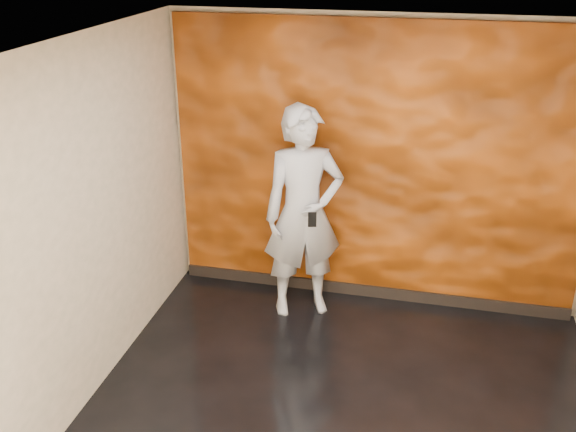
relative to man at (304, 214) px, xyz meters
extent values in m
cube|color=black|center=(0.61, -1.55, -1.03)|extent=(4.00, 4.00, 0.01)
cube|color=tan|center=(0.61, 0.45, 0.37)|extent=(4.00, 0.02, 2.80)
cube|color=tan|center=(-1.39, -1.55, 0.37)|extent=(0.02, 4.00, 2.80)
cube|color=white|center=(0.61, -1.55, 1.77)|extent=(4.00, 4.00, 0.01)
cube|color=#C4540E|center=(0.61, 0.41, 0.35)|extent=(3.90, 0.06, 2.75)
cube|color=black|center=(0.61, 0.37, -0.97)|extent=(3.90, 0.04, 0.12)
imported|color=#999DA8|center=(0.00, 0.00, 0.00)|extent=(0.88, 0.75, 2.06)
cube|color=black|center=(0.14, -0.29, 0.08)|extent=(0.08, 0.03, 0.14)
camera|label=1|loc=(1.10, -5.34, 2.44)|focal=40.00mm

